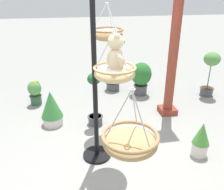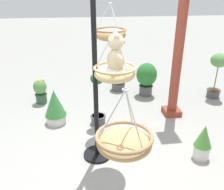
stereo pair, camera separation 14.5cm
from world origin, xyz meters
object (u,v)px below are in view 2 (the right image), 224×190
at_px(hanging_basket_with_teddy, 115,73).
at_px(hanging_basket_left_high, 110,34).
at_px(hanging_basket_right_low, 124,142).
at_px(potted_plant_tall_leafy, 146,77).
at_px(display_pole_central, 96,114).
at_px(potted_plant_small_succulent, 118,80).
at_px(potted_plant_conical_shrub, 55,107).
at_px(greenhouse_pillar_left, 178,50).
at_px(potted_plant_fern_front, 40,90).
at_px(potted_plant_bushy_green, 203,142).
at_px(teddy_bear, 117,56).
at_px(potted_plant_flowering_red, 98,102).
at_px(potted_plant_trailing_ivy, 217,71).

relative_size(hanging_basket_with_teddy, hanging_basket_left_high, 1.16).
relative_size(hanging_basket_right_low, potted_plant_tall_leafy, 0.76).
xyz_separation_m(display_pole_central, potted_plant_small_succulent, (-2.64, 0.75, -0.48)).
bearing_deg(potted_plant_conical_shrub, potted_plant_tall_leafy, 117.39).
bearing_deg(potted_plant_small_succulent, greenhouse_pillar_left, 31.68).
xyz_separation_m(potted_plant_fern_front, potted_plant_tall_leafy, (-0.11, 2.51, 0.16)).
bearing_deg(potted_plant_tall_leafy, potted_plant_bushy_green, 5.19).
distance_m(teddy_bear, potted_plant_tall_leafy, 2.87).
xyz_separation_m(teddy_bear, potted_plant_bushy_green, (0.13, 1.33, -1.36)).
xyz_separation_m(greenhouse_pillar_left, potted_plant_flowering_red, (0.18, -1.57, -0.90)).
bearing_deg(potted_plant_tall_leafy, potted_plant_flowering_red, -46.20).
relative_size(display_pole_central, teddy_bear, 4.61).
xyz_separation_m(potted_plant_tall_leafy, potted_plant_small_succulent, (-0.43, -0.62, -0.19)).
distance_m(teddy_bear, hanging_basket_right_low, 1.27).
height_order(greenhouse_pillar_left, potted_plant_small_succulent, greenhouse_pillar_left).
distance_m(hanging_basket_left_high, potted_plant_trailing_ivy, 3.05).
height_order(display_pole_central, greenhouse_pillar_left, greenhouse_pillar_left).
height_order(hanging_basket_left_high, potted_plant_bushy_green, hanging_basket_left_high).
distance_m(greenhouse_pillar_left, potted_plant_trailing_ivy, 1.64).
xyz_separation_m(display_pole_central, potted_plant_trailing_ivy, (-1.86, 2.97, -0.08)).
bearing_deg(potted_plant_bushy_green, potted_plant_small_succulent, -163.78).
bearing_deg(display_pole_central, teddy_bear, 61.33).
relative_size(hanging_basket_left_high, potted_plant_bushy_green, 1.01).
bearing_deg(potted_plant_trailing_ivy, display_pole_central, -57.91).
bearing_deg(potted_plant_fern_front, potted_plant_conical_shrub, 22.89).
bearing_deg(greenhouse_pillar_left, potted_plant_bushy_green, -2.37).
relative_size(hanging_basket_right_low, potted_plant_fern_front, 1.06).
xyz_separation_m(teddy_bear, potted_plant_tall_leafy, (-2.36, 1.10, -1.19)).
relative_size(hanging_basket_right_low, potted_plant_bushy_green, 1.06).
bearing_deg(potted_plant_bushy_green, potted_plant_trailing_ivy, 147.34).
bearing_deg(potted_plant_flowering_red, hanging_basket_with_teddy, 7.93).
xyz_separation_m(display_pole_central, hanging_basket_right_low, (1.31, 0.17, 0.41)).
relative_size(teddy_bear, hanging_basket_right_low, 0.84).
bearing_deg(hanging_basket_right_low, display_pole_central, -172.58).
height_order(hanging_basket_left_high, potted_plant_trailing_ivy, hanging_basket_left_high).
relative_size(potted_plant_fern_front, potted_plant_small_succulent, 1.05).
relative_size(potted_plant_bushy_green, potted_plant_small_succulent, 1.05).
height_order(hanging_basket_right_low, potted_plant_fern_front, hanging_basket_right_low).
height_order(hanging_basket_with_teddy, potted_plant_fern_front, hanging_basket_with_teddy).
relative_size(display_pole_central, potted_plant_conical_shrub, 3.46).
xyz_separation_m(potted_plant_fern_front, potted_plant_bushy_green, (2.37, 2.74, -0.01)).
xyz_separation_m(display_pole_central, greenhouse_pillar_left, (-1.17, 1.66, 0.62)).
height_order(hanging_basket_with_teddy, potted_plant_tall_leafy, hanging_basket_with_teddy).
bearing_deg(teddy_bear, hanging_basket_with_teddy, -90.00).
bearing_deg(potted_plant_tall_leafy, teddy_bear, -24.97).
bearing_deg(potted_plant_small_succulent, hanging_basket_with_teddy, -10.22).
relative_size(hanging_basket_with_teddy, potted_plant_small_succulent, 1.22).
height_order(hanging_basket_left_high, potted_plant_fern_front, hanging_basket_left_high).
distance_m(display_pole_central, potted_plant_trailing_ivy, 3.51).
xyz_separation_m(hanging_basket_left_high, hanging_basket_right_low, (2.14, -0.15, -0.60)).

